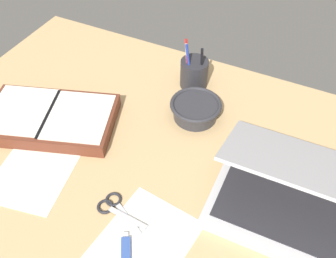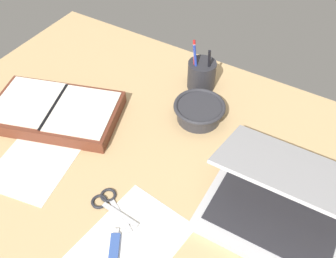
# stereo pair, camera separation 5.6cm
# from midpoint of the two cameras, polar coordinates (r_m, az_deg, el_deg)

# --- Properties ---
(desk_top) EXTENTS (1.40, 1.00, 0.02)m
(desk_top) POSITION_cam_midpoint_polar(r_m,az_deg,el_deg) (0.95, -0.40, -6.98)
(desk_top) COLOR tan
(desk_top) RESTS_ON ground
(laptop) EXTENTS (0.32, 0.29, 0.16)m
(laptop) POSITION_cam_midpoint_polar(r_m,az_deg,el_deg) (0.88, 18.31, -10.71)
(laptop) COLOR #B7B7BC
(laptop) RESTS_ON desk_top
(bowl) EXTENTS (0.15, 0.15, 0.05)m
(bowl) POSITION_cam_midpoint_polar(r_m,az_deg,el_deg) (1.06, 6.29, 2.74)
(bowl) COLOR #2D2D33
(bowl) RESTS_ON desk_top
(pen_cup) EXTENTS (0.09, 0.09, 0.16)m
(pen_cup) POSITION_cam_midpoint_polar(r_m,az_deg,el_deg) (1.15, 6.51, 8.20)
(pen_cup) COLOR #28282D
(pen_cup) RESTS_ON desk_top
(planner) EXTENTS (0.40, 0.31, 0.04)m
(planner) POSITION_cam_midpoint_polar(r_m,az_deg,el_deg) (1.10, -15.40, 2.56)
(planner) COLOR brown
(planner) RESTS_ON desk_top
(scissors) EXTENTS (0.13, 0.08, 0.01)m
(scissors) POSITION_cam_midpoint_polar(r_m,az_deg,el_deg) (0.90, -7.38, -11.10)
(scissors) COLOR #B7B7BC
(scissors) RESTS_ON desk_top
(paper_sheet_front) EXTENTS (0.22, 0.32, 0.00)m
(paper_sheet_front) POSITION_cam_midpoint_polar(r_m,az_deg,el_deg) (0.84, -5.06, -18.33)
(paper_sheet_front) COLOR white
(paper_sheet_front) RESTS_ON desk_top
(paper_sheet_beside_planner) EXTENTS (0.22, 0.27, 0.00)m
(paper_sheet_beside_planner) POSITION_cam_midpoint_polar(r_m,az_deg,el_deg) (1.02, -17.83, -4.51)
(paper_sheet_beside_planner) COLOR silver
(paper_sheet_beside_planner) RESTS_ON desk_top
(usb_drive) EXTENTS (0.05, 0.07, 0.01)m
(usb_drive) POSITION_cam_midpoint_polar(r_m,az_deg,el_deg) (0.84, -6.17, -17.35)
(usb_drive) COLOR #33519E
(usb_drive) RESTS_ON desk_top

